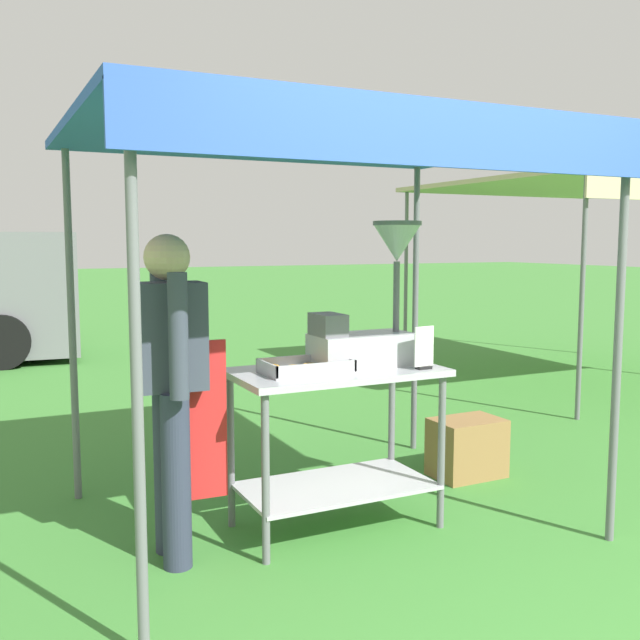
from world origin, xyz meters
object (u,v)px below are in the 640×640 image
(menu_sign, at_px, (424,351))
(supply_crate, at_px, (467,448))
(donut_tray, at_px, (305,369))
(neighbour_tent, at_px, (589,189))
(donut_cart, at_px, (336,414))
(stall_canopy, at_px, (328,148))
(donut_fryer, at_px, (371,312))
(vendor, at_px, (171,380))

(menu_sign, relative_size, supply_crate, 0.49)
(donut_tray, xyz_separation_m, neighbour_tent, (4.69, 2.60, 1.24))
(donut_cart, distance_m, donut_tray, 0.35)
(stall_canopy, xyz_separation_m, donut_tray, (-0.20, -0.14, -1.16))
(donut_fryer, distance_m, neighbour_tent, 5.05)
(vendor, relative_size, neighbour_tent, 0.52)
(stall_canopy, bearing_deg, donut_tray, -146.25)
(vendor, bearing_deg, donut_cart, 0.36)
(donut_tray, height_order, supply_crate, donut_tray)
(stall_canopy, height_order, supply_crate, stall_canopy)
(menu_sign, distance_m, neighbour_tent, 5.06)
(donut_cart, distance_m, neighbour_tent, 5.39)
(menu_sign, height_order, neighbour_tent, neighbour_tent)
(neighbour_tent, bearing_deg, donut_fryer, -149.19)
(stall_canopy, relative_size, vendor, 1.65)
(donut_cart, xyz_separation_m, donut_tray, (-0.20, -0.04, 0.28))
(stall_canopy, distance_m, donut_cart, 1.44)
(donut_tray, relative_size, donut_fryer, 0.57)
(supply_crate, bearing_deg, donut_cart, -162.10)
(stall_canopy, relative_size, menu_sign, 11.44)
(donut_cart, relative_size, menu_sign, 4.88)
(donut_tray, xyz_separation_m, vendor, (-0.70, 0.03, -0.01))
(vendor, xyz_separation_m, neighbour_tent, (5.39, 2.57, 1.25))
(menu_sign, bearing_deg, vendor, 171.25)
(donut_tray, distance_m, menu_sign, 0.66)
(supply_crate, bearing_deg, neighbour_tent, 33.45)
(donut_cart, height_order, donut_tray, donut_tray)
(supply_crate, bearing_deg, donut_fryer, -159.42)
(donut_fryer, bearing_deg, donut_tray, -171.96)
(donut_tray, bearing_deg, stall_canopy, 33.75)
(menu_sign, bearing_deg, donut_fryer, 130.18)
(donut_cart, relative_size, donut_fryer, 1.42)
(donut_cart, bearing_deg, neighbour_tent, 29.74)
(donut_cart, xyz_separation_m, menu_sign, (0.42, -0.21, 0.35))
(donut_cart, distance_m, supply_crate, 1.32)
(stall_canopy, distance_m, supply_crate, 2.24)
(donut_cart, height_order, donut_fryer, donut_fryer)
(menu_sign, bearing_deg, donut_cart, 153.68)
(stall_canopy, distance_m, vendor, 1.48)
(donut_cart, height_order, supply_crate, donut_cart)
(donut_cart, xyz_separation_m, neighbour_tent, (4.49, 2.56, 1.52))
(stall_canopy, distance_m, neighbour_tent, 5.12)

